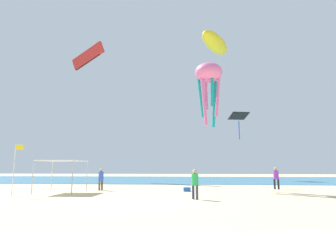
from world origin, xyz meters
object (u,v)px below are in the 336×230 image
(kite_octopus_pink, at_px, (209,76))
(person_central, at_px, (276,176))
(person_leftmost, at_px, (101,177))
(kite_diamond_black, at_px, (239,117))
(cooler_box, at_px, (187,189))
(canopy_tent, at_px, (62,162))
(kite_inflatable_yellow, at_px, (215,43))
(person_near_tent, at_px, (195,182))
(banner_flag, at_px, (15,165))
(kite_parafoil_red, at_px, (88,56))

(kite_octopus_pink, bearing_deg, person_central, -105.60)
(person_leftmost, bearing_deg, kite_diamond_black, -10.99)
(person_central, distance_m, kite_octopus_pink, 10.64)
(person_leftmost, xyz_separation_m, cooler_box, (7.12, -0.56, -0.86))
(person_leftmost, height_order, cooler_box, person_leftmost)
(canopy_tent, relative_size, person_central, 1.63)
(cooler_box, bearing_deg, person_leftmost, 175.47)
(canopy_tent, height_order, person_leftmost, canopy_tent)
(canopy_tent, xyz_separation_m, kite_inflatable_yellow, (13.09, 13.54, 15.02))
(person_leftmost, relative_size, cooler_box, 3.09)
(person_near_tent, distance_m, kite_diamond_black, 27.98)
(banner_flag, xyz_separation_m, kite_octopus_pink, (13.68, 6.90, 8.08))
(canopy_tent, height_order, cooler_box, canopy_tent)
(person_leftmost, relative_size, kite_inflatable_yellow, 0.24)
(person_near_tent, xyz_separation_m, cooler_box, (-0.55, 5.55, -0.87))
(person_near_tent, bearing_deg, banner_flag, -141.10)
(kite_diamond_black, bearing_deg, person_central, -101.61)
(person_leftmost, xyz_separation_m, banner_flag, (-4.49, -4.97, 1.04))
(person_near_tent, xyz_separation_m, kite_parafoil_red, (-16.37, 25.40, 18.10))
(kite_diamond_black, height_order, kite_inflatable_yellow, kite_inflatable_yellow)
(kite_inflatable_yellow, bearing_deg, cooler_box, -171.81)
(kite_parafoil_red, bearing_deg, kite_octopus_pink, 160.35)
(person_leftmost, relative_size, person_central, 0.95)
(person_leftmost, distance_m, banner_flag, 6.78)
(canopy_tent, height_order, kite_octopus_pink, kite_octopus_pink)
(kite_octopus_pink, xyz_separation_m, kite_inflatable_yellow, (1.54, 9.29, 7.15))
(person_leftmost, bearing_deg, kite_inflatable_yellow, -18.12)
(person_central, relative_size, kite_diamond_black, 0.48)
(person_leftmost, xyz_separation_m, kite_diamond_black, (14.65, 19.75, 8.09))
(kite_inflatable_yellow, bearing_deg, banner_flag, 161.99)
(person_near_tent, bearing_deg, kite_parafoil_red, 167.04)
(banner_flag, distance_m, cooler_box, 12.56)
(kite_octopus_pink, xyz_separation_m, kite_parafoil_red, (-17.88, 17.36, 9.00))
(person_leftmost, height_order, banner_flag, banner_flag)
(kite_octopus_pink, relative_size, kite_inflatable_yellow, 0.80)
(person_central, relative_size, banner_flag, 0.54)
(cooler_box, bearing_deg, kite_octopus_pink, 50.36)
(canopy_tent, bearing_deg, cooler_box, 10.45)
(kite_octopus_pink, height_order, kite_inflatable_yellow, kite_inflatable_yellow)
(kite_inflatable_yellow, bearing_deg, person_central, -130.80)
(banner_flag, bearing_deg, canopy_tent, 51.36)
(person_leftmost, height_order, kite_parafoil_red, kite_parafoil_red)
(kite_diamond_black, relative_size, kite_inflatable_yellow, 0.53)
(cooler_box, height_order, kite_diamond_black, kite_diamond_black)
(cooler_box, distance_m, kite_inflatable_yellow, 21.10)
(person_central, xyz_separation_m, kite_diamond_black, (-0.11, 17.59, 8.04))
(canopy_tent, bearing_deg, kite_parafoil_red, 106.34)
(person_central, distance_m, kite_inflatable_yellow, 19.00)
(person_near_tent, relative_size, kite_diamond_black, 0.46)
(kite_parafoil_red, xyz_separation_m, kite_inflatable_yellow, (19.42, -8.07, -1.85))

